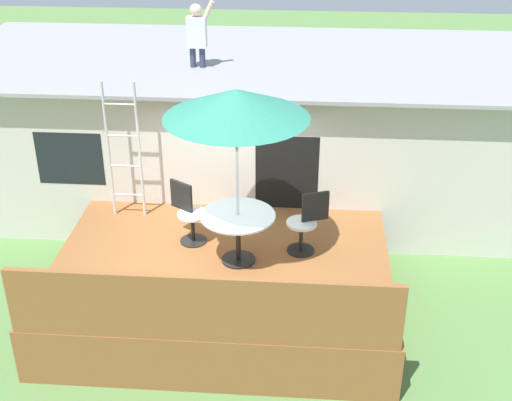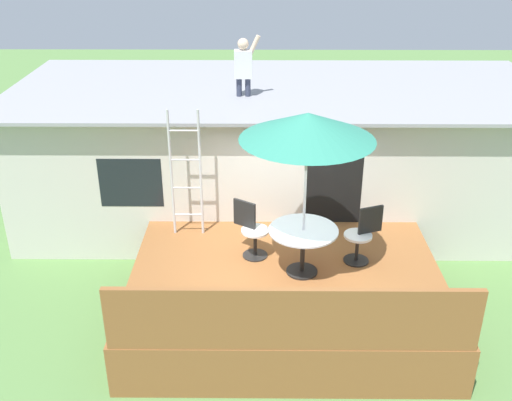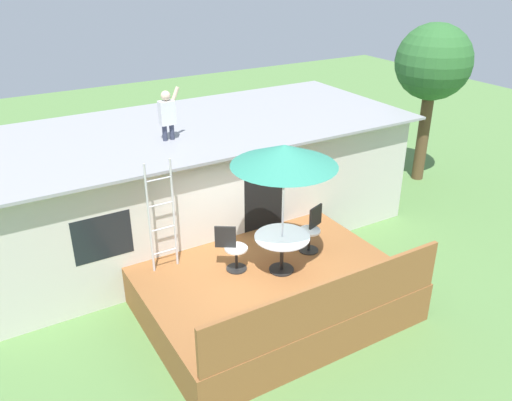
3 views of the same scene
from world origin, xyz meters
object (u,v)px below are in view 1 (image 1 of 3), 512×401
at_px(step_ladder, 124,151).
at_px(person_figure, 197,31).
at_px(patio_chair_left, 189,213).
at_px(patio_table, 238,225).
at_px(patio_umbrella, 236,104).
at_px(patio_chair_right, 306,223).

xyz_separation_m(step_ladder, person_figure, (0.92, 1.74, 1.42)).
xyz_separation_m(person_figure, patio_chair_left, (0.16, -2.45, -2.07)).
bearing_deg(patio_chair_left, person_figure, 127.18).
bearing_deg(patio_table, patio_chair_left, 146.65).
xyz_separation_m(step_ladder, patio_chair_left, (1.08, -0.71, -0.64)).
distance_m(patio_umbrella, step_ladder, 2.56).
bearing_deg(patio_chair_right, person_figure, -74.59).
bearing_deg(person_figure, patio_umbrella, -72.30).
height_order(patio_chair_left, patio_chair_right, same).
bearing_deg(patio_umbrella, patio_chair_right, 20.51).
relative_size(patio_table, person_figure, 0.94).
distance_m(step_ladder, person_figure, 2.43).
xyz_separation_m(step_ladder, patio_chair_right, (2.81, -0.87, -0.64)).
bearing_deg(patio_chair_right, patio_umbrella, 0.00).
bearing_deg(step_ladder, patio_chair_left, -33.33).
relative_size(patio_table, patio_chair_left, 1.13).
height_order(person_figure, patio_chair_right, person_figure).
bearing_deg(person_figure, patio_chair_right, -54.07).
height_order(patio_umbrella, person_figure, person_figure).
xyz_separation_m(patio_table, patio_chair_right, (0.95, 0.35, -0.13)).
relative_size(person_figure, patio_chair_left, 1.21).
relative_size(patio_table, step_ladder, 0.47).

